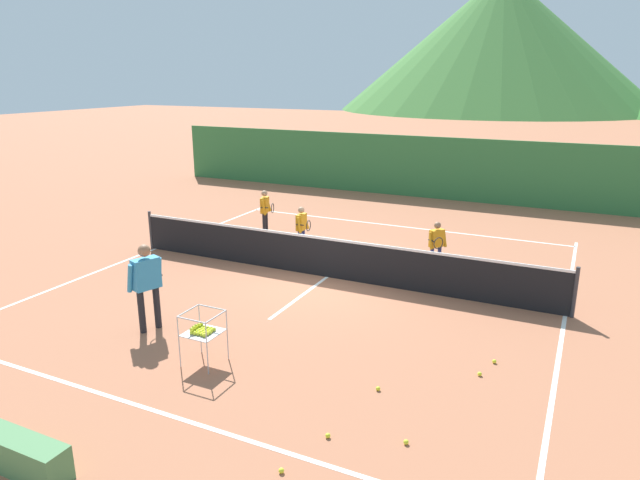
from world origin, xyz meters
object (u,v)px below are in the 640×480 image
object	(u,v)px
instructor	(147,279)
courtside_bench	(17,453)
tennis_ball_3	(480,374)
tennis_ball_5	(378,389)
tennis_net	(327,257)
tennis_ball_0	(281,471)
student_0	(265,208)
ball_cart	(202,331)
tennis_ball_1	(328,436)
tennis_ball_4	(406,442)
student_1	(302,225)
student_2	(437,242)
tennis_ball_2	(494,361)

from	to	relation	value
instructor	courtside_bench	bearing A→B (deg)	-71.08
tennis_ball_3	tennis_ball_5	xyz separation A→B (m)	(-1.31, -1.12, 0.00)
tennis_net	tennis_ball_0	bearing A→B (deg)	-69.63
student_0	tennis_ball_5	world-z (taller)	student_0
ball_cart	tennis_ball_5	bearing A→B (deg)	8.45
tennis_ball_1	tennis_ball_5	distance (m)	1.40
ball_cart	tennis_ball_3	world-z (taller)	ball_cart
tennis_ball_4	ball_cart	bearing A→B (deg)	170.20
student_1	student_2	xyz separation A→B (m)	(3.65, 0.08, -0.01)
student_2	tennis_ball_1	bearing A→B (deg)	-86.56
tennis_net	student_1	distance (m)	2.10
instructor	courtside_bench	xyz separation A→B (m)	(1.29, -3.76, -0.78)
tennis_ball_0	tennis_ball_5	size ratio (longest dim) A/B	1.00
student_0	tennis_ball_2	size ratio (longest dim) A/B	19.49
tennis_ball_5	ball_cart	bearing A→B (deg)	-171.55
courtside_bench	tennis_ball_1	bearing A→B (deg)	35.03
tennis_ball_2	courtside_bench	bearing A→B (deg)	-132.45
student_1	tennis_ball_1	world-z (taller)	student_1
ball_cart	tennis_ball_5	size ratio (longest dim) A/B	13.22
tennis_net	tennis_ball_0	distance (m)	6.94
student_2	tennis_ball_0	world-z (taller)	student_2
student_0	student_2	size ratio (longest dim) A/B	1.08
student_0	tennis_ball_0	bearing A→B (deg)	-58.08
tennis_ball_1	courtside_bench	xyz separation A→B (m)	(-3.13, -2.19, 0.20)
tennis_ball_0	tennis_ball_5	world-z (taller)	same
tennis_ball_1	tennis_net	bearing A→B (deg)	115.03
tennis_net	student_2	xyz separation A→B (m)	(2.19, 1.57, 0.24)
student_1	tennis_net	bearing A→B (deg)	-45.74
ball_cart	tennis_ball_3	size ratio (longest dim) A/B	13.22
ball_cart	tennis_ball_5	xyz separation A→B (m)	(2.92, 0.43, -0.55)
student_0	student_1	bearing A→B (deg)	-32.62
tennis_ball_2	tennis_ball_1	bearing A→B (deg)	-118.61
ball_cart	tennis_ball_1	world-z (taller)	ball_cart
tennis_net	student_0	bearing A→B (deg)	140.99
ball_cart	courtside_bench	distance (m)	3.19
tennis_ball_3	tennis_ball_4	bearing A→B (deg)	-103.76
tennis_ball_1	tennis_ball_5	bearing A→B (deg)	81.87
ball_cart	tennis_ball_4	size ratio (longest dim) A/B	13.22
tennis_ball_4	courtside_bench	distance (m)	4.81
tennis_ball_0	tennis_ball_2	xyz separation A→B (m)	(1.87, 3.90, 0.00)
tennis_ball_0	student_1	bearing A→B (deg)	115.82
tennis_ball_4	tennis_net	bearing A→B (deg)	124.16
tennis_net	student_0	world-z (taller)	student_0
tennis_ball_5	courtside_bench	size ratio (longest dim) A/B	0.05
ball_cart	courtside_bench	bearing A→B (deg)	-97.27
student_1	tennis_ball_5	world-z (taller)	student_1
student_2	ball_cart	xyz separation A→B (m)	(-2.29, -6.24, -0.16)
tennis_ball_2	tennis_ball_5	world-z (taller)	same
instructor	ball_cart	size ratio (longest dim) A/B	1.87
student_1	student_0	bearing A→B (deg)	147.38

